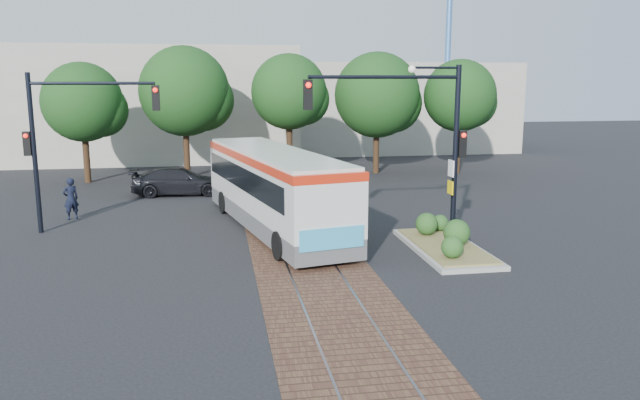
{
  "coord_description": "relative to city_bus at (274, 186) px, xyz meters",
  "views": [
    {
      "loc": [
        -2.86,
        -20.56,
        5.74
      ],
      "look_at": [
        0.71,
        0.5,
        1.6
      ],
      "focal_mm": 35.0,
      "sensor_mm": 36.0,
      "label": 1
    }
  ],
  "objects": [
    {
      "name": "city_bus",
      "position": [
        0.0,
        0.0,
        0.0
      ],
      "size": [
        4.83,
        11.77,
        3.09
      ],
      "rotation": [
        0.0,
        0.0,
        0.21
      ],
      "color": "#4E4E50",
      "rests_on": "ground"
    },
    {
      "name": "signal_pole_left",
      "position": [
        -7.7,
        0.91,
        2.14
      ],
      "size": [
        4.99,
        0.34,
        6.0
      ],
      "color": "black",
      "rests_on": "ground"
    },
    {
      "name": "ground",
      "position": [
        0.67,
        -3.09,
        -1.72
      ],
      "size": [
        120.0,
        120.0,
        0.0
      ],
      "primitive_type": "plane",
      "color": "black",
      "rests_on": "ground"
    },
    {
      "name": "crane",
      "position": [
        18.67,
        30.91,
        9.16
      ],
      "size": [
        8.0,
        0.5,
        18.0
      ],
      "color": "#3F72B2",
      "rests_on": "ground"
    },
    {
      "name": "officer",
      "position": [
        -8.15,
        3.11,
        -0.84
      ],
      "size": [
        0.77,
        0.7,
        1.75
      ],
      "primitive_type": "imported",
      "rotation": [
        0.0,
        0.0,
        3.71
      ],
      "color": "black",
      "rests_on": "ground"
    },
    {
      "name": "warehouses",
      "position": [
        0.14,
        25.66,
        2.09
      ],
      "size": [
        40.0,
        13.0,
        8.0
      ],
      "color": "#ADA899",
      "rests_on": "ground"
    },
    {
      "name": "tree_row",
      "position": [
        1.88,
        13.33,
        3.13
      ],
      "size": [
        26.4,
        5.6,
        7.67
      ],
      "color": "#382314",
      "rests_on": "ground"
    },
    {
      "name": "parked_car",
      "position": [
        -4.02,
        8.18,
        -1.03
      ],
      "size": [
        4.79,
        2.05,
        1.37
      ],
      "primitive_type": "imported",
      "rotation": [
        0.0,
        0.0,
        1.54
      ],
      "color": "black",
      "rests_on": "ground"
    },
    {
      "name": "signal_pole_main",
      "position": [
        4.53,
        -3.9,
        2.44
      ],
      "size": [
        5.49,
        0.46,
        6.0
      ],
      "color": "black",
      "rests_on": "ground"
    },
    {
      "name": "trackbed",
      "position": [
        0.67,
        0.91,
        -1.71
      ],
      "size": [
        3.6,
        40.0,
        0.02
      ],
      "color": "brown",
      "rests_on": "ground"
    },
    {
      "name": "traffic_island",
      "position": [
        5.49,
        -3.99,
        -1.39
      ],
      "size": [
        2.2,
        5.2,
        1.13
      ],
      "color": "gray",
      "rests_on": "ground"
    }
  ]
}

